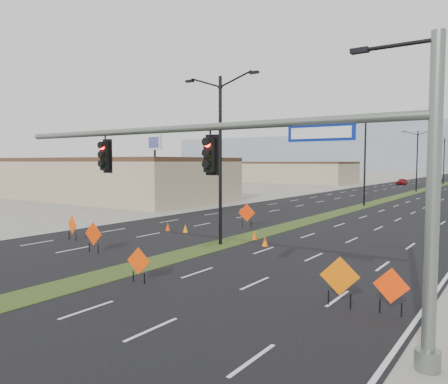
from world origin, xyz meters
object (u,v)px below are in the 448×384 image
Objects in this scene: car_far at (439,177)px; cone_2 at (255,236)px; streetlight_1 at (365,158)px; cone_0 at (185,229)px; cone_1 at (265,241)px; streetlight_0 at (220,155)px; construction_sign_3 at (139,262)px; car_left at (402,182)px; construction_sign_2 at (247,213)px; construction_sign_1 at (93,235)px; streetlight_3 at (444,160)px; cone_3 at (168,227)px; construction_sign_4 at (340,278)px; pole_sign_west at (155,148)px; construction_sign_5 at (391,288)px; signal_mast at (261,169)px; streetlight_2 at (417,159)px; construction_sign_0 at (72,226)px.

cone_2 is at bearing -88.53° from car_far.
cone_2 is (0.84, -25.40, -5.13)m from streetlight_1.
streetlight_1 is 26.63m from cone_0.
streetlight_0 is at bearing -154.59° from cone_1.
construction_sign_3 is at bearing -76.97° from streetlight_0.
construction_sign_2 is (4.66, -70.65, 0.38)m from car_left.
construction_sign_1 is at bearing -121.64° from cone_2.
construction_sign_1 is at bearing -92.78° from streetlight_3.
car_far is 3.06× the size of construction_sign_1.
car_far is 8.83× the size of cone_3.
construction_sign_4 is at bearing -59.16° from construction_sign_2.
car_far is at bearing 89.97° from cone_0.
pole_sign_west is (-13.50, -61.66, 5.85)m from car_left.
cone_1 is 0.08× the size of pole_sign_west.
car_left is 2.55× the size of construction_sign_5.
signal_mast is 5.93m from construction_sign_5.
cone_2 is at bearing 55.92° from construction_sign_1.
pole_sign_west is at bearing -117.21° from streetlight_2.
cone_1 reaches higher than cone_0.
streetlight_1 is 1.93× the size of car_far.
streetlight_0 reaches higher than cone_3.
streetlight_0 is at bearing -89.05° from car_far.
streetlight_3 is 5.89× the size of construction_sign_1.
streetlight_2 is at bearing -90.00° from streetlight_3.
signal_mast is at bearing -67.90° from construction_sign_2.
construction_sign_1 reaches higher than car_left.
car_far is at bearing 101.33° from construction_sign_0.
construction_sign_4 is (1.31, 3.14, -3.74)m from signal_mast.
streetlight_0 reaches higher than cone_2.
signal_mast is at bearing -61.19° from cone_1.
construction_sign_0 is 2.73× the size of cone_3.
car_left is 6.80× the size of cone_3.
construction_sign_2 is at bearing 137.88° from construction_sign_5.
signal_mast is at bearing -78.74° from car_left.
cone_0 is (-13.20, 12.29, -4.49)m from signal_mast.
construction_sign_5 is (11.50, -90.61, -4.50)m from streetlight_3.
streetlight_2 is at bearing 83.52° from construction_sign_1.
car_far is 113.91m from construction_sign_1.
streetlight_1 is 1.00× the size of streetlight_3.
car_left reaches higher than cone_1.
streetlight_2 reaches higher than cone_0.
cone_0 is (-2.20, -4.64, -0.76)m from construction_sign_2.
cone_0 is (-0.06, -105.77, -0.46)m from car_far.
construction_sign_2 is at bearing 64.66° from cone_0.
cone_3 is at bearing -96.64° from streetlight_2.
streetlight_1 reaches higher than pole_sign_west.
pole_sign_west is (-20.60, 15.92, 1.12)m from streetlight_0.
car_left is (-15.66, 87.58, -4.11)m from signal_mast.
cone_2 is (-9.03, 9.46, -0.76)m from construction_sign_4.
streetlight_2 is at bearing 95.25° from construction_sign_0.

